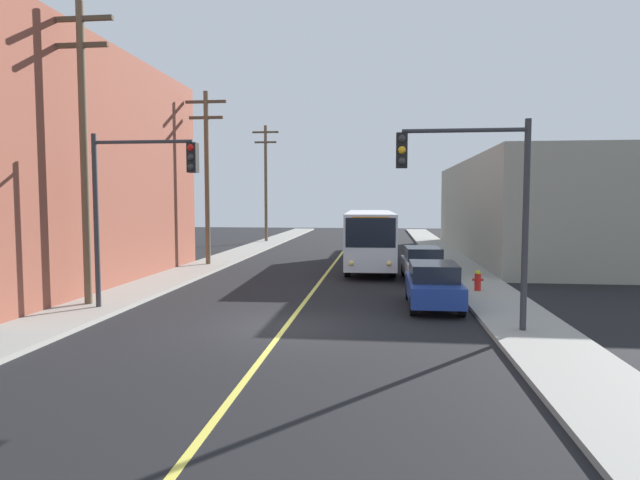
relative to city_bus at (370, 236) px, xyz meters
name	(u,v)px	position (x,y,z in m)	size (l,w,h in m)	color
ground_plane	(286,327)	(-2.20, -15.38, -1.82)	(120.00, 120.00, 0.00)	black
sidewalk_left	(179,276)	(-9.45, -5.38, -1.74)	(2.50, 90.00, 0.15)	gray
sidewalk_right	(474,281)	(5.05, -5.38, -1.74)	(2.50, 90.00, 0.15)	gray
lane_stripe_center	(331,267)	(-2.20, -0.38, -1.81)	(0.16, 60.00, 0.01)	#D8CC4C
building_left_brick	(23,170)	(-15.69, -8.15, 3.43)	(10.00, 17.62, 10.50)	brown
building_right_warehouse	(549,209)	(12.29, 7.99, 1.48)	(12.00, 26.81, 6.59)	gray
city_bus	(370,236)	(0.00, 0.00, 0.00)	(2.89, 12.21, 3.20)	silver
parked_car_blue	(433,284)	(2.56, -11.79, -0.98)	(1.83, 4.40, 1.62)	navy
parked_car_silver	(423,263)	(2.67, -5.11, -0.98)	(1.95, 4.46, 1.62)	#B7B7BC
utility_pole_near	(84,141)	(-9.81, -13.21, 4.16)	(2.40, 0.28, 10.63)	brown
utility_pole_mid	(207,170)	(-9.41, -0.79, 3.82)	(2.40, 0.28, 9.97)	brown
utility_pole_far	(266,178)	(-9.82, 17.24, 4.07)	(2.40, 0.28, 10.45)	brown
traffic_signal_left_corner	(138,188)	(-7.61, -13.74, 2.49)	(3.75, 0.48, 6.00)	#2D2D33
traffic_signal_right_corner	(471,185)	(3.21, -15.63, 2.49)	(3.75, 0.48, 6.00)	#2D2D33
fire_hydrant	(478,280)	(4.65, -8.72, -1.23)	(0.44, 0.26, 0.84)	red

